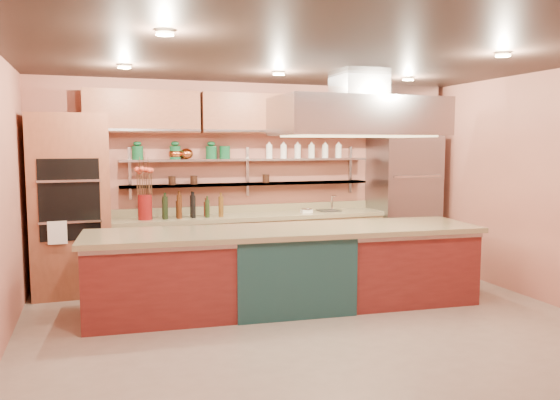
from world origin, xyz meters
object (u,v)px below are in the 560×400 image
object	(u,v)px
refrigerator	(403,201)
kitchen_scale	(307,210)
green_canister	(225,152)
copper_kettle	(186,154)
island	(287,268)
flower_vase	(145,207)

from	to	relation	value
refrigerator	kitchen_scale	bearing A→B (deg)	179.64
kitchen_scale	green_canister	world-z (taller)	green_canister
refrigerator	copper_kettle	distance (m)	3.39
island	kitchen_scale	distance (m)	1.68
green_canister	kitchen_scale	bearing A→B (deg)	-10.78
copper_kettle	green_canister	size ratio (longest dim) A/B	1.03
island	copper_kettle	size ratio (longest dim) A/B	24.30
island	refrigerator	bearing A→B (deg)	34.56
island	copper_kettle	bearing A→B (deg)	123.80
refrigerator	kitchen_scale	distance (m)	1.60
kitchen_scale	copper_kettle	bearing A→B (deg)	-166.55
refrigerator	flower_vase	distance (m)	3.89
refrigerator	copper_kettle	world-z (taller)	refrigerator
kitchen_scale	copper_kettle	distance (m)	1.89
kitchen_scale	copper_kettle	size ratio (longest dim) A/B	0.81
refrigerator	green_canister	xyz separation A→B (m)	(-2.76, 0.23, 0.75)
green_canister	island	bearing A→B (deg)	-77.33
copper_kettle	green_canister	xyz separation A→B (m)	(0.54, 0.00, 0.02)
island	green_canister	size ratio (longest dim) A/B	25.15
refrigerator	green_canister	size ratio (longest dim) A/B	11.71
island	copper_kettle	xyz separation A→B (m)	(-0.90, 1.61, 1.32)
kitchen_scale	green_canister	xyz separation A→B (m)	(-1.16, 0.22, 0.83)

